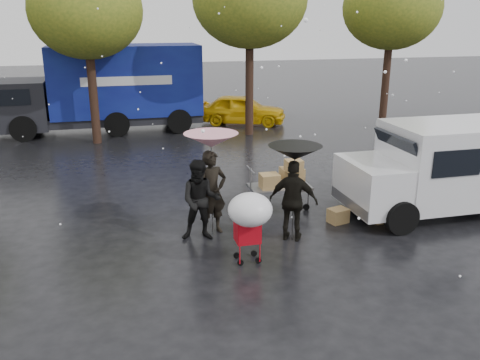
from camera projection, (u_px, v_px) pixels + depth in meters
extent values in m
plane|color=black|center=(258.00, 240.00, 10.95)|extent=(90.00, 90.00, 0.00)
imported|color=black|center=(212.00, 193.00, 11.04)|extent=(0.78, 0.61, 1.87)
imported|color=black|center=(201.00, 201.00, 10.72)|extent=(0.97, 0.83, 1.76)
imported|color=black|center=(293.00, 201.00, 10.70)|extent=(1.11, 0.88, 1.76)
cylinder|color=#4C4C4C|center=(212.00, 187.00, 11.01)|extent=(0.02, 0.02, 2.11)
cone|color=#F16377|center=(211.00, 140.00, 10.68)|extent=(1.16, 1.16, 0.30)
sphere|color=#4C4C4C|center=(211.00, 139.00, 10.67)|extent=(0.06, 0.06, 0.06)
cylinder|color=#4C4C4C|center=(294.00, 197.00, 10.67)|extent=(0.02, 0.02, 1.93)
cone|color=black|center=(295.00, 153.00, 10.38)|extent=(1.11, 1.11, 0.30)
sphere|color=#4C4C4C|center=(295.00, 151.00, 10.37)|extent=(0.06, 0.06, 0.06)
cube|color=slate|center=(280.00, 187.00, 12.60)|extent=(1.50, 0.80, 0.08)
cylinder|color=slate|center=(251.00, 180.00, 12.35)|extent=(0.04, 0.04, 0.60)
cube|color=olive|center=(292.00, 176.00, 12.70)|extent=(0.55, 0.45, 0.40)
cube|color=olive|center=(269.00, 181.00, 12.37)|extent=(0.45, 0.40, 0.35)
cube|color=olive|center=(294.00, 165.00, 12.36)|extent=(0.40, 0.35, 0.28)
cube|color=tan|center=(282.00, 183.00, 12.58)|extent=(0.90, 0.55, 0.12)
cylinder|color=black|center=(260.00, 211.00, 12.31)|extent=(0.16, 0.05, 0.16)
cylinder|color=black|center=(253.00, 203.00, 12.90)|extent=(0.16, 0.05, 0.16)
cylinder|color=black|center=(306.00, 207.00, 12.59)|extent=(0.16, 0.05, 0.16)
cylinder|color=black|center=(297.00, 199.00, 13.18)|extent=(0.16, 0.05, 0.16)
cube|color=red|center=(247.00, 230.00, 9.80)|extent=(0.47, 0.41, 0.45)
cylinder|color=red|center=(250.00, 216.00, 9.51)|extent=(0.42, 0.02, 0.02)
cylinder|color=#4C4C4C|center=(250.00, 220.00, 9.54)|extent=(0.02, 0.02, 0.60)
ellipsoid|color=white|center=(250.00, 210.00, 9.47)|extent=(0.84, 0.84, 0.63)
cylinder|color=black|center=(240.00, 263.00, 9.79)|extent=(0.12, 0.04, 0.12)
cylinder|color=black|center=(236.00, 255.00, 10.09)|extent=(0.12, 0.04, 0.12)
cylinder|color=black|center=(258.00, 260.00, 9.88)|extent=(0.12, 0.04, 0.12)
cylinder|color=black|center=(254.00, 253.00, 10.17)|extent=(0.12, 0.04, 0.12)
cube|color=silver|center=(465.00, 161.00, 12.27)|extent=(3.80, 2.00, 1.90)
cube|color=silver|center=(374.00, 185.00, 11.84)|extent=(1.20, 1.95, 1.10)
cube|color=black|center=(398.00, 148.00, 11.70)|extent=(0.37, 1.70, 0.67)
cube|color=slate|center=(351.00, 203.00, 11.83)|extent=(0.12, 1.90, 0.25)
cylinder|color=black|center=(401.00, 217.00, 11.15)|extent=(0.76, 0.28, 0.76)
cylinder|color=black|center=(361.00, 190.00, 12.90)|extent=(0.76, 0.28, 0.76)
cylinder|color=black|center=(473.00, 180.00, 13.67)|extent=(0.76, 0.28, 0.76)
cube|color=navy|center=(126.00, 80.00, 20.93)|extent=(6.00, 2.50, 2.80)
cube|color=black|center=(20.00, 104.00, 20.22)|extent=(2.20, 2.40, 1.90)
cube|color=black|center=(104.00, 118.00, 21.18)|extent=(8.00, 2.30, 0.35)
cube|color=silver|center=(127.00, 81.00, 19.74)|extent=(3.50, 0.03, 0.35)
cylinder|color=black|center=(23.00, 129.00, 19.43)|extent=(1.00, 0.30, 1.00)
cylinder|color=black|center=(31.00, 118.00, 21.56)|extent=(1.00, 0.30, 1.00)
cylinder|color=black|center=(179.00, 121.00, 20.83)|extent=(1.00, 0.30, 1.00)
cylinder|color=black|center=(173.00, 111.00, 22.95)|extent=(1.00, 0.30, 1.00)
cube|color=olive|center=(383.00, 213.00, 11.87)|extent=(0.49, 0.40, 0.43)
cube|color=olive|center=(338.00, 216.00, 11.82)|extent=(0.51, 0.44, 0.34)
imported|color=#E7B20C|center=(242.00, 109.00, 22.53)|extent=(4.17, 2.88, 1.32)
cylinder|color=black|center=(92.00, 83.00, 18.68)|extent=(0.32, 0.32, 4.48)
ellipsoid|color=#455D1A|center=(86.00, 10.00, 17.89)|extent=(4.00, 4.00, 3.40)
cylinder|color=black|center=(249.00, 73.00, 20.01)|extent=(0.32, 0.32, 4.90)
cylinder|color=black|center=(386.00, 73.00, 21.44)|extent=(0.32, 0.32, 4.62)
ellipsoid|color=#455D1A|center=(392.00, 7.00, 20.63)|extent=(4.00, 4.00, 3.40)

